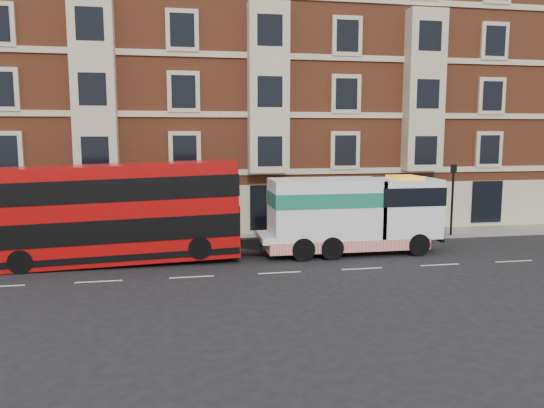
# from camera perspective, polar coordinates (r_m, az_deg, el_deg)

# --- Properties ---
(ground) EXTENTS (120.00, 120.00, 0.00)m
(ground) POSITION_cam_1_polar(r_m,az_deg,el_deg) (24.60, 0.81, -7.41)
(ground) COLOR black
(ground) RESTS_ON ground
(sidewalk) EXTENTS (90.00, 3.00, 0.15)m
(sidewalk) POSITION_cam_1_polar(r_m,az_deg,el_deg) (31.78, -1.86, -3.82)
(sidewalk) COLOR slate
(sidewalk) RESTS_ON ground
(victorian_terrace) EXTENTS (45.00, 12.00, 20.40)m
(victorian_terrace) POSITION_cam_1_polar(r_m,az_deg,el_deg) (38.82, -2.89, 13.07)
(victorian_terrace) COLOR brown
(victorian_terrace) RESTS_ON ground
(lamp_post_west) EXTENTS (0.35, 0.15, 4.35)m
(lamp_post_west) POSITION_cam_1_polar(r_m,az_deg,el_deg) (29.75, -12.99, 0.28)
(lamp_post_west) COLOR black
(lamp_post_west) RESTS_ON sidewalk
(lamp_post_east) EXTENTS (0.35, 0.15, 4.35)m
(lamp_post_east) POSITION_cam_1_polar(r_m,az_deg,el_deg) (34.09, 18.84, 0.98)
(lamp_post_east) COLOR black
(lamp_post_east) RESTS_ON sidewalk
(double_decker_bus) EXTENTS (12.03, 2.76, 4.87)m
(double_decker_bus) POSITION_cam_1_polar(r_m,az_deg,el_deg) (26.98, -16.63, -0.79)
(double_decker_bus) COLOR #A90909
(double_decker_bus) RESTS_ON ground
(tow_truck) EXTENTS (9.64, 2.85, 4.02)m
(tow_truck) POSITION_cam_1_polar(r_m,az_deg,el_deg) (28.41, 8.38, -1.06)
(tow_truck) COLOR white
(tow_truck) RESTS_ON ground
(pedestrian) EXTENTS (0.78, 0.73, 1.79)m
(pedestrian) POSITION_cam_1_polar(r_m,az_deg,el_deg) (30.34, -19.29, -2.93)
(pedestrian) COLOR #1D2D3A
(pedestrian) RESTS_ON sidewalk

